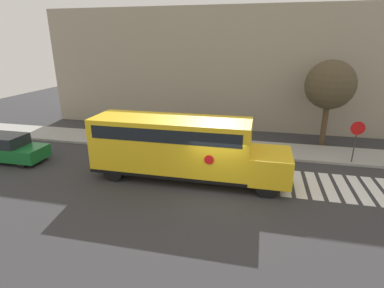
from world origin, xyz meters
name	(u,v)px	position (x,y,z in m)	size (l,w,h in m)	color
ground_plane	(216,194)	(0.00, 0.00, 0.00)	(60.00, 60.00, 0.00)	#333335
sidewalk_strip	(231,147)	(0.00, 6.50, 0.07)	(44.00, 3.00, 0.15)	#9E9E99
building_backdrop	(241,69)	(0.00, 13.00, 4.65)	(32.00, 4.00, 9.30)	#9E937F
crosswalk_stripes	(336,187)	(5.65, 2.00, 0.00)	(5.40, 3.20, 0.01)	white
school_bus	(179,145)	(-2.11, 1.30, 1.80)	(9.87, 2.57, 3.17)	yellow
parked_car	(7,148)	(-12.69, 1.33, 0.78)	(4.42, 1.76, 1.59)	#196B2D
stop_sign	(356,136)	(7.13, 5.29, 1.73)	(0.77, 0.10, 2.57)	#38383A
tree_near_sidewalk	(330,85)	(6.04, 8.61, 4.08)	(3.17, 3.17, 5.70)	brown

